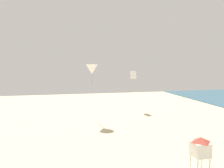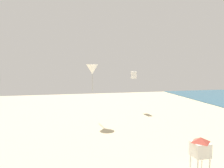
% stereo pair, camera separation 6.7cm
% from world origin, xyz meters
% --- Properties ---
extents(lifeguard_stand, '(1.10, 1.10, 2.55)m').
position_xyz_m(lifeguard_stand, '(7.91, 16.42, 1.84)').
color(lifeguard_stand, white).
rests_on(lifeguard_stand, ground).
extents(kite_white_box, '(0.77, 0.77, 1.22)m').
position_xyz_m(kite_white_box, '(10.48, 39.48, 5.65)').
color(kite_white_box, white).
extents(kite_white_delta, '(1.66, 1.66, 3.76)m').
position_xyz_m(kite_white_delta, '(2.85, 34.41, 6.77)').
color(kite_white_delta, white).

